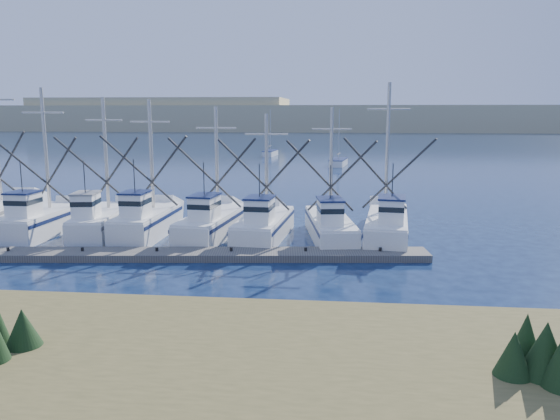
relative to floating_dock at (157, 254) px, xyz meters
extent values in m
plane|color=#0B1834|center=(8.40, -5.60, -0.19)|extent=(500.00, 500.00, 0.00)
cube|color=#635F58|center=(0.00, 0.00, 0.00)|extent=(29.16, 4.84, 0.39)
cube|color=tan|center=(8.40, 204.40, 4.81)|extent=(360.00, 60.00, 10.00)
cube|color=white|center=(-9.16, 4.77, 0.53)|extent=(2.72, 7.07, 1.44)
cube|color=white|center=(-9.16, 2.98, 2.00)|extent=(1.51, 1.75, 1.50)
cylinder|color=#B7B2A8|center=(-9.16, 5.96, 5.16)|extent=(0.22, 0.22, 7.82)
cube|color=white|center=(-5.29, 5.02, 0.52)|extent=(3.20, 7.74, 1.43)
cube|color=white|center=(-5.29, 3.10, 1.99)|extent=(1.51, 1.99, 1.50)
cylinder|color=#B7B2A8|center=(-5.29, 6.31, 4.86)|extent=(0.22, 0.22, 7.24)
cube|color=white|center=(-2.22, 4.92, 0.57)|extent=(2.44, 7.35, 1.53)
cube|color=white|center=(-2.22, 3.05, 2.09)|extent=(1.37, 1.81, 1.50)
cylinder|color=#B7B2A8|center=(-2.22, 6.17, 4.83)|extent=(0.22, 0.22, 6.99)
cube|color=white|center=(1.86, 5.43, 0.49)|extent=(3.25, 8.53, 1.38)
cube|color=white|center=(1.86, 3.30, 1.93)|extent=(1.57, 2.17, 1.50)
cylinder|color=#B7B2A8|center=(1.86, 6.85, 4.53)|extent=(0.22, 0.22, 6.70)
cube|color=white|center=(5.14, 5.12, 0.47)|extent=(3.12, 7.88, 1.32)
cube|color=white|center=(5.14, 3.15, 1.88)|extent=(1.59, 1.99, 1.50)
cylinder|color=#B7B2A8|center=(5.14, 6.44, 4.29)|extent=(0.22, 0.22, 6.31)
cube|color=white|center=(9.20, 5.42, 0.44)|extent=(3.49, 8.55, 1.27)
cube|color=white|center=(9.20, 3.30, 1.83)|extent=(1.59, 2.20, 1.50)
cylinder|color=#B7B2A8|center=(9.20, 6.84, 4.46)|extent=(0.22, 0.22, 6.77)
cube|color=white|center=(12.69, 5.72, 0.51)|extent=(3.38, 9.11, 1.41)
cube|color=white|center=(12.69, 3.44, 1.96)|extent=(1.62, 2.31, 1.50)
cylinder|color=#B7B2A8|center=(12.69, 7.24, 5.28)|extent=(0.22, 0.22, 8.13)
cube|color=white|center=(9.92, 51.77, 0.26)|extent=(2.81, 6.27, 0.90)
cylinder|color=#B7B2A8|center=(9.92, 52.07, 4.31)|extent=(0.12, 0.12, 7.20)
cube|color=white|center=(-2.00, 68.13, 0.26)|extent=(2.20, 6.07, 0.90)
cylinder|color=#B7B2A8|center=(-2.00, 68.43, 4.31)|extent=(0.12, 0.12, 7.20)
camera|label=1|loc=(9.45, -27.59, 7.59)|focal=35.00mm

